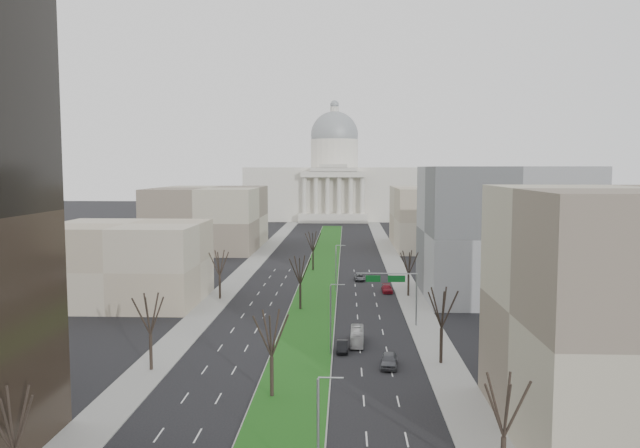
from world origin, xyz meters
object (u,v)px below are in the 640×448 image
(car_grey_near, at_px, (389,360))
(car_grey_far, at_px, (360,278))
(car_black, at_px, (342,346))
(car_red, at_px, (387,289))
(box_van, at_px, (357,336))

(car_grey_near, bearing_deg, car_grey_far, 98.38)
(car_grey_near, relative_size, car_black, 1.16)
(car_black, relative_size, car_grey_far, 0.90)
(car_grey_near, height_order, car_red, car_grey_near)
(car_grey_near, distance_m, car_red, 45.17)
(car_grey_far, xyz_separation_m, box_van, (-1.34, -47.61, 0.38))
(car_grey_near, distance_m, box_van, 10.50)
(car_grey_near, relative_size, box_van, 0.66)
(car_red, xyz_separation_m, box_van, (-6.33, -35.24, 0.32))
(car_red, height_order, box_van, box_van)
(car_black, relative_size, box_van, 0.57)
(car_grey_far, relative_size, box_van, 0.63)
(car_red, height_order, car_grey_far, car_red)
(car_black, bearing_deg, car_red, 78.54)
(car_grey_far, bearing_deg, box_van, -95.61)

